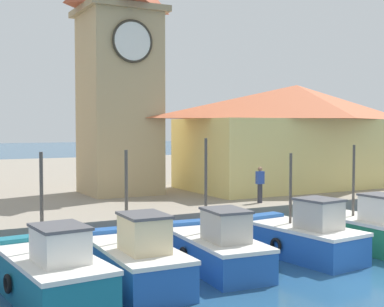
# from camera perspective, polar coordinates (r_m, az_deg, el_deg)

# --- Properties ---
(ground_plane) EXTENTS (300.00, 300.00, 0.00)m
(ground_plane) POSITION_cam_1_polar(r_m,az_deg,el_deg) (17.18, 19.09, -13.00)
(ground_plane) COLOR navy
(quay_wharf) EXTENTS (120.00, 40.00, 1.26)m
(quay_wharf) POSITION_cam_1_polar(r_m,az_deg,el_deg) (40.41, -10.48, -2.90)
(quay_wharf) COLOR gray
(quay_wharf) RESTS_ON ground
(fishing_boat_left_outer) EXTENTS (2.40, 5.11, 3.96)m
(fishing_boat_left_outer) POSITION_cam_1_polar(r_m,az_deg,el_deg) (15.05, -14.88, -12.20)
(fishing_boat_left_outer) COLOR #196B7F
(fishing_boat_left_outer) RESTS_ON ground
(fishing_boat_left_inner) EXTENTS (2.09, 5.06, 3.95)m
(fishing_boat_left_inner) POSITION_cam_1_polar(r_m,az_deg,el_deg) (16.12, -6.15, -11.16)
(fishing_boat_left_inner) COLOR #2356A8
(fishing_boat_left_inner) RESTS_ON ground
(fishing_boat_mid_left) EXTENTS (2.30, 5.20, 4.27)m
(fishing_boat_mid_left) POSITION_cam_1_polar(r_m,az_deg,el_deg) (17.76, 2.44, -9.98)
(fishing_boat_mid_left) COLOR #2356A8
(fishing_boat_mid_left) RESTS_ON ground
(fishing_boat_center) EXTENTS (2.44, 4.80, 3.70)m
(fishing_boat_center) POSITION_cam_1_polar(r_m,az_deg,el_deg) (19.60, 11.75, -8.69)
(fishing_boat_center) COLOR #2356A8
(fishing_boat_center) RESTS_ON ground
(fishing_boat_mid_right) EXTENTS (2.10, 4.97, 3.95)m
(fishing_boat_mid_right) POSITION_cam_1_polar(r_m,az_deg,el_deg) (21.61, 18.09, -7.69)
(fishing_boat_mid_right) COLOR #237A4C
(fishing_boat_mid_right) RESTS_ON ground
(clock_tower) EXTENTS (4.02, 4.02, 13.92)m
(clock_tower) POSITION_cam_1_polar(r_m,az_deg,el_deg) (27.58, -7.79, 9.33)
(clock_tower) COLOR tan
(clock_tower) RESTS_ON quay_wharf
(warehouse_right) EXTENTS (13.17, 6.51, 5.74)m
(warehouse_right) POSITION_cam_1_polar(r_m,az_deg,el_deg) (30.81, 11.06, 1.96)
(warehouse_right) COLOR #E5D17A
(warehouse_right) RESTS_ON quay_wharf
(dock_worker_near_tower) EXTENTS (0.34, 0.22, 1.62)m
(dock_worker_near_tower) POSITION_cam_1_polar(r_m,az_deg,el_deg) (24.01, 7.26, -3.24)
(dock_worker_near_tower) COLOR #33333D
(dock_worker_near_tower) RESTS_ON quay_wharf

